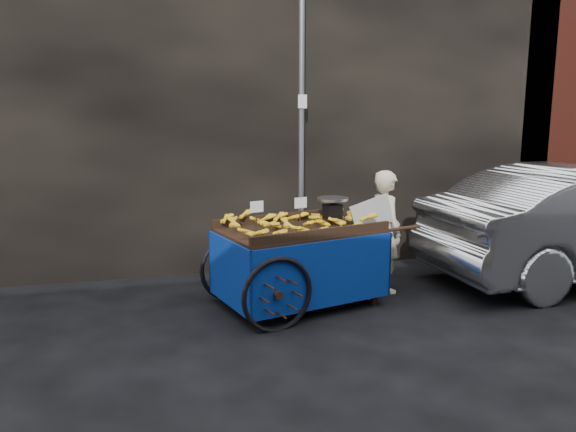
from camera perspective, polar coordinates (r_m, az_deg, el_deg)
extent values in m
plane|color=black|center=(6.79, 1.78, -8.94)|extent=(80.00, 80.00, 0.00)
cube|color=black|center=(8.79, -9.35, 11.95)|extent=(11.00, 2.00, 5.00)
cube|color=#591E14|center=(11.37, 26.04, 10.70)|extent=(3.00, 2.00, 5.00)
cylinder|color=slate|center=(7.74, 1.36, 8.59)|extent=(0.08, 0.08, 4.00)
cube|color=white|center=(7.68, 1.47, 11.56)|extent=(0.12, 0.02, 0.18)
cube|color=black|center=(6.55, 1.16, -1.61)|extent=(2.00, 1.53, 0.07)
cube|color=black|center=(6.98, -0.99, -0.20)|extent=(1.72, 0.50, 0.11)
cube|color=black|center=(6.10, 3.62, -1.80)|extent=(1.72, 0.50, 0.11)
cube|color=black|center=(6.73, 8.79, -5.29)|extent=(0.07, 0.07, 0.88)
cube|color=black|center=(7.42, 4.59, -3.70)|extent=(0.07, 0.07, 0.88)
cylinder|color=black|center=(6.86, 11.45, -1.26)|extent=(0.55, 0.19, 0.04)
cylinder|color=black|center=(7.54, 7.09, -0.07)|extent=(0.55, 0.19, 0.04)
torus|color=black|center=(5.90, -1.06, -8.03)|extent=(0.82, 0.27, 0.83)
torus|color=black|center=(6.93, -5.74, -5.24)|extent=(0.82, 0.27, 0.83)
cylinder|color=black|center=(6.40, -3.59, -6.53)|extent=(0.37, 1.21, 0.06)
cube|color=navy|center=(6.18, 3.80, -5.98)|extent=(1.76, 0.49, 0.75)
cube|color=navy|center=(7.12, -1.15, -3.73)|extent=(1.76, 0.49, 0.75)
cube|color=navy|center=(6.26, -5.99, -5.82)|extent=(0.32, 1.12, 0.75)
cube|color=navy|center=(7.12, 7.39, -3.81)|extent=(0.32, 1.12, 0.75)
cube|color=black|center=(6.82, 4.54, 0.45)|extent=(0.23, 0.20, 0.18)
cylinder|color=silver|center=(6.80, 4.56, 1.74)|extent=(0.46, 0.46, 0.03)
cube|color=white|center=(6.10, -3.19, 0.95)|extent=(0.15, 0.05, 0.12)
cube|color=white|center=(6.35, 1.29, 1.35)|extent=(0.15, 0.05, 0.12)
imported|color=beige|center=(7.20, 9.88, -1.54)|extent=(0.42, 0.60, 1.55)
cube|color=beige|center=(6.89, 8.53, 0.21)|extent=(0.59, 0.03, 0.50)
ellipsoid|color=#175DB2|center=(6.97, 8.40, -7.34)|extent=(0.31, 0.25, 0.28)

